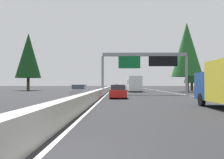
% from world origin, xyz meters
% --- Properties ---
extents(ground_plane, '(320.00, 320.00, 0.00)m').
position_xyz_m(ground_plane, '(60.00, 0.00, 0.00)').
color(ground_plane, '#262628').
extents(median_barrier, '(180.00, 0.56, 0.90)m').
position_xyz_m(median_barrier, '(80.00, 0.30, 0.45)').
color(median_barrier, '#ADAAA3').
rests_on(median_barrier, ground).
extents(shoulder_stripe_right, '(160.00, 0.16, 0.01)m').
position_xyz_m(shoulder_stripe_right, '(70.00, -11.52, 0.01)').
color(shoulder_stripe_right, silver).
rests_on(shoulder_stripe_right, ground).
extents(shoulder_stripe_median, '(160.00, 0.16, 0.01)m').
position_xyz_m(shoulder_stripe_median, '(70.00, -0.25, 0.01)').
color(shoulder_stripe_median, silver).
rests_on(shoulder_stripe_median, ground).
extents(sign_gantry_overhead, '(0.50, 12.68, 6.15)m').
position_xyz_m(sign_gantry_overhead, '(32.26, -6.04, 4.89)').
color(sign_gantry_overhead, gray).
rests_on(sign_gantry_overhead, ground).
extents(sedan_distant_b, '(4.40, 1.80, 1.47)m').
position_xyz_m(sedan_distant_b, '(22.53, -1.95, 0.68)').
color(sedan_distant_b, red).
rests_on(sedan_distant_b, ground).
extents(bus_far_left, '(11.50, 2.55, 3.10)m').
position_xyz_m(bus_far_left, '(48.27, -5.33, 1.72)').
color(bus_far_left, white).
rests_on(bus_far_left, ground).
extents(sedan_mid_left, '(4.40, 1.80, 1.47)m').
position_xyz_m(sedan_mid_left, '(117.17, -1.62, 0.68)').
color(sedan_mid_left, silver).
rests_on(sedan_mid_left, ground).
extents(sedan_near_center, '(4.40, 1.80, 1.47)m').
position_xyz_m(sedan_near_center, '(97.82, -9.01, 0.68)').
color(sedan_near_center, white).
rests_on(sedan_near_center, ground).
extents(oncoming_near, '(4.40, 1.80, 1.47)m').
position_xyz_m(oncoming_near, '(26.76, 2.88, 0.68)').
color(oncoming_near, silver).
rests_on(oncoming_near, ground).
extents(conifer_right_near, '(6.06, 6.06, 13.78)m').
position_xyz_m(conifer_right_near, '(45.51, -15.66, 8.38)').
color(conifer_right_near, '#4C3823').
rests_on(conifer_right_near, ground).
extents(conifer_right_mid, '(3.69, 3.69, 8.39)m').
position_xyz_m(conifer_right_mid, '(55.07, -19.36, 5.09)').
color(conifer_right_mid, '#4C3823').
rests_on(conifer_right_mid, ground).
extents(conifer_left_near, '(6.16, 6.16, 14.00)m').
position_xyz_m(conifer_left_near, '(56.53, 19.85, 8.52)').
color(conifer_left_near, '#4C3823').
rests_on(conifer_left_near, ground).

